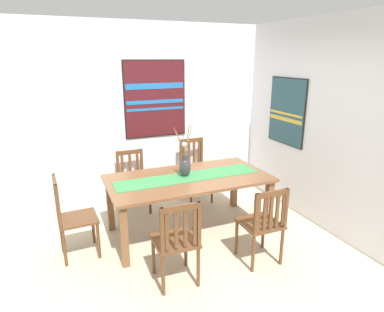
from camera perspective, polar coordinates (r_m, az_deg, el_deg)
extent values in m
cube|color=beige|center=(4.00, 1.04, -16.96)|extent=(6.40, 6.40, 0.03)
cube|color=silver|center=(5.16, -7.35, 7.03)|extent=(6.40, 0.12, 2.70)
cube|color=silver|center=(4.51, 23.34, 4.42)|extent=(0.12, 6.40, 2.70)
cube|color=brown|center=(4.18, -0.61, -3.87)|extent=(2.01, 1.04, 0.03)
cube|color=brown|center=(3.72, -11.59, -13.40)|extent=(0.08, 0.08, 0.72)
cube|color=brown|center=(4.39, 13.03, -8.57)|extent=(0.08, 0.08, 0.72)
cube|color=brown|center=(4.49, -13.90, -8.07)|extent=(0.08, 0.08, 0.72)
cube|color=brown|center=(5.07, 7.26, -4.80)|extent=(0.08, 0.08, 0.72)
cube|color=#388447|center=(4.17, -0.61, -3.60)|extent=(1.85, 0.36, 0.01)
ellipsoid|color=#333338|center=(4.16, -1.20, -1.99)|extent=(0.15, 0.12, 0.23)
cylinder|color=#333338|center=(4.12, -1.21, -0.17)|extent=(0.07, 0.07, 0.06)
cylinder|color=brown|center=(4.05, -1.40, 2.00)|extent=(0.05, 0.04, 0.28)
cylinder|color=brown|center=(4.14, -0.60, 2.74)|extent=(0.15, 0.12, 0.34)
cylinder|color=brown|center=(4.10, -2.00, 2.27)|extent=(0.08, 0.11, 0.29)
cylinder|color=brown|center=(4.10, -2.21, 2.61)|extent=(0.10, 0.13, 0.34)
cylinder|color=brown|center=(4.05, -0.84, 2.84)|extent=(0.06, 0.04, 0.39)
sphere|color=silver|center=(4.02, -1.34, 1.98)|extent=(0.06, 0.06, 0.06)
cube|color=brown|center=(4.02, -19.05, -10.12)|extent=(0.44, 0.44, 0.03)
cylinder|color=brown|center=(4.30, -16.63, -11.53)|extent=(0.04, 0.04, 0.44)
cylinder|color=brown|center=(3.99, -15.77, -13.82)|extent=(0.04, 0.04, 0.44)
cylinder|color=brown|center=(4.28, -21.49, -12.19)|extent=(0.04, 0.04, 0.44)
cylinder|color=brown|center=(3.96, -21.06, -14.57)|extent=(0.04, 0.04, 0.44)
cube|color=brown|center=(4.08, -22.36, -6.14)|extent=(0.04, 0.04, 0.49)
cube|color=brown|center=(3.74, -21.99, -8.12)|extent=(0.04, 0.04, 0.49)
cube|color=brown|center=(3.83, -22.53, -4.12)|extent=(0.05, 0.38, 0.06)
cube|color=brown|center=(4.06, -22.31, -6.48)|extent=(0.02, 0.04, 0.40)
cube|color=brown|center=(3.99, -22.23, -6.88)|extent=(0.02, 0.04, 0.40)
cube|color=brown|center=(3.92, -22.16, -7.29)|extent=(0.02, 0.04, 0.40)
cube|color=brown|center=(3.85, -22.08, -7.72)|extent=(0.02, 0.04, 0.40)
cube|color=brown|center=(3.78, -21.99, -8.16)|extent=(0.02, 0.04, 0.40)
cube|color=brown|center=(3.40, -2.97, -14.32)|extent=(0.43, 0.43, 0.03)
cylinder|color=brown|center=(3.63, -6.65, -16.53)|extent=(0.04, 0.04, 0.44)
cylinder|color=brown|center=(3.72, -1.07, -15.54)|extent=(0.04, 0.04, 0.44)
cylinder|color=brown|center=(3.35, -4.99, -19.74)|extent=(0.04, 0.04, 0.44)
cylinder|color=brown|center=(3.44, 1.09, -18.53)|extent=(0.04, 0.04, 0.44)
cube|color=brown|center=(3.08, -5.17, -12.74)|extent=(0.04, 0.04, 0.46)
cube|color=brown|center=(3.18, 1.20, -11.65)|extent=(0.04, 0.04, 0.46)
cube|color=brown|center=(3.04, -1.96, -8.91)|extent=(0.38, 0.04, 0.06)
cube|color=brown|center=(3.10, -4.37, -12.86)|extent=(0.04, 0.02, 0.37)
cube|color=brown|center=(3.12, -2.73, -12.58)|extent=(0.04, 0.02, 0.37)
cube|color=brown|center=(3.15, -1.12, -12.30)|extent=(0.04, 0.02, 0.37)
cube|color=brown|center=(3.18, 0.46, -12.02)|extent=(0.04, 0.02, 0.37)
cube|color=brown|center=(4.91, -9.96, -4.48)|extent=(0.43, 0.43, 0.03)
cylinder|color=brown|center=(4.88, -7.23, -7.43)|extent=(0.04, 0.04, 0.44)
cylinder|color=brown|center=(4.80, -11.38, -8.06)|extent=(0.04, 0.04, 0.44)
cylinder|color=brown|center=(5.20, -8.39, -5.93)|extent=(0.04, 0.04, 0.44)
cylinder|color=brown|center=(5.13, -12.29, -6.48)|extent=(0.04, 0.04, 0.44)
cube|color=brown|center=(5.06, -8.64, -1.11)|extent=(0.04, 0.04, 0.42)
cube|color=brown|center=(4.98, -12.63, -1.61)|extent=(0.04, 0.04, 0.42)
cube|color=brown|center=(4.96, -10.73, 0.64)|extent=(0.38, 0.04, 0.06)
cube|color=brown|center=(5.04, -9.36, -1.37)|extent=(0.04, 0.02, 0.33)
cube|color=brown|center=(5.02, -10.61, -1.52)|extent=(0.04, 0.02, 0.33)
cube|color=brown|center=(5.00, -11.88, -1.68)|extent=(0.04, 0.02, 0.33)
cube|color=brown|center=(5.19, 0.79, -3.06)|extent=(0.44, 0.44, 0.03)
cylinder|color=brown|center=(5.20, 3.45, -5.77)|extent=(0.04, 0.04, 0.44)
cylinder|color=brown|center=(5.05, -0.15, -6.45)|extent=(0.04, 0.04, 0.44)
cylinder|color=brown|center=(5.50, 1.64, -4.49)|extent=(0.04, 0.04, 0.44)
cylinder|color=brown|center=(5.35, -1.80, -5.08)|extent=(0.04, 0.04, 0.44)
cube|color=brown|center=(5.35, 1.64, 0.55)|extent=(0.04, 0.04, 0.51)
cube|color=brown|center=(5.20, -1.90, 0.08)|extent=(0.04, 0.04, 0.51)
cube|color=brown|center=(5.21, -0.11, 2.71)|extent=(0.38, 0.05, 0.06)
cube|color=brown|center=(5.33, 1.23, 0.34)|extent=(0.04, 0.02, 0.42)
cube|color=brown|center=(5.29, 0.34, 0.22)|extent=(0.04, 0.02, 0.42)
cube|color=brown|center=(5.26, -0.55, 0.10)|extent=(0.04, 0.02, 0.42)
cube|color=brown|center=(5.22, -1.46, -0.02)|extent=(0.04, 0.02, 0.42)
cube|color=brown|center=(3.79, 11.56, -11.22)|extent=(0.43, 0.43, 0.03)
cylinder|color=brown|center=(3.95, 7.66, -13.61)|extent=(0.04, 0.04, 0.44)
cylinder|color=brown|center=(4.12, 12.15, -12.51)|extent=(0.04, 0.04, 0.44)
cylinder|color=brown|center=(3.69, 10.46, -16.15)|extent=(0.04, 0.04, 0.44)
cylinder|color=brown|center=(3.87, 15.16, -14.80)|extent=(0.04, 0.04, 0.44)
cube|color=brown|center=(3.46, 10.95, -9.74)|extent=(0.04, 0.04, 0.44)
cube|color=brown|center=(3.65, 15.80, -8.62)|extent=(0.04, 0.04, 0.44)
cube|color=brown|center=(3.47, 13.66, -6.35)|extent=(0.38, 0.04, 0.06)
cube|color=brown|center=(3.48, 11.34, -9.88)|extent=(0.04, 0.02, 0.35)
cube|color=brown|center=(3.51, 12.40, -9.63)|extent=(0.04, 0.02, 0.35)
cube|color=brown|center=(3.55, 13.43, -9.39)|extent=(0.04, 0.02, 0.35)
cube|color=brown|center=(3.60, 14.44, -9.16)|extent=(0.04, 0.02, 0.35)
cube|color=brown|center=(3.64, 15.43, -8.92)|extent=(0.04, 0.02, 0.35)
cube|color=black|center=(5.09, -6.38, 9.71)|extent=(0.95, 0.04, 1.15)
cube|color=#471419|center=(5.07, -6.31, 9.68)|extent=(0.92, 0.01, 1.12)
cube|color=#1E60A8|center=(5.04, -6.36, 11.87)|extent=(0.89, 0.00, 0.08)
cube|color=#1E60A8|center=(5.07, -6.28, 9.25)|extent=(0.89, 0.00, 0.06)
cube|color=#1E60A8|center=(5.08, -6.24, 8.04)|extent=(0.89, 0.00, 0.04)
cube|color=black|center=(5.08, 16.06, 7.37)|extent=(0.04, 0.77, 0.97)
cube|color=#284C56|center=(5.06, 15.86, 7.36)|extent=(0.01, 0.74, 0.94)
cube|color=gold|center=(5.06, 15.79, 7.00)|extent=(0.00, 0.71, 0.03)
cube|color=gold|center=(5.08, 15.71, 6.09)|extent=(0.00, 0.71, 0.06)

